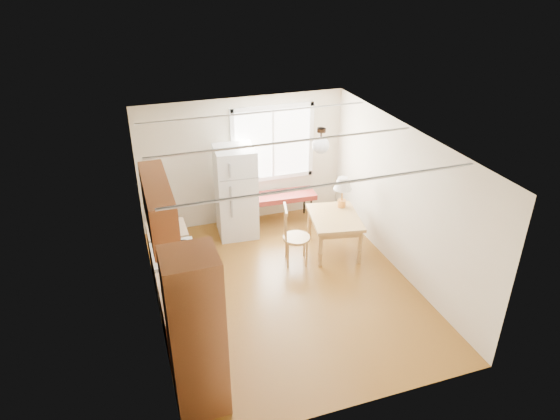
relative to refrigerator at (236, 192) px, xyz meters
name	(u,v)px	position (x,y,z in m)	size (l,w,h in m)	color
room_shell	(286,220)	(0.29, -1.97, 0.38)	(4.60, 5.60, 2.62)	brown
kitchen_run	(180,288)	(-1.43, -2.61, -0.03)	(0.65, 3.40, 2.20)	brown
window_unit	(273,143)	(0.89, 0.50, 0.68)	(1.64, 0.05, 1.51)	white
pendant_light	(321,144)	(0.99, -1.57, 1.37)	(0.26, 0.26, 0.40)	#312015
refrigerator	(236,192)	(0.00, 0.00, 0.00)	(0.77, 0.77, 1.74)	silver
bench	(282,197)	(0.96, 0.17, -0.32)	(1.35, 0.57, 0.61)	maroon
dining_table	(334,221)	(1.50, -1.15, -0.28)	(1.02, 1.25, 0.69)	#A1763D
chair	(291,231)	(0.62, -1.28, -0.26)	(0.50, 0.50, 1.07)	#A1763D
table_lamp	(343,186)	(1.76, -0.85, 0.24)	(0.33, 0.33, 0.57)	#C5873F
coffee_maker	(183,293)	(-1.43, -3.01, 0.18)	(0.22, 0.27, 0.40)	black
kettle	(178,280)	(-1.45, -2.66, 0.14)	(0.13, 0.13, 0.26)	red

